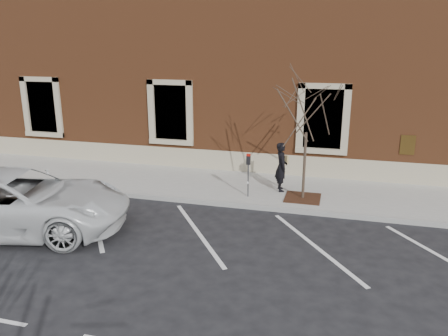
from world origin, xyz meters
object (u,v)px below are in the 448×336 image
(man, at_px, (281,167))
(parking_meter, at_px, (248,167))
(white_truck, at_px, (16,202))
(sapling, at_px, (307,114))

(man, distance_m, parking_meter, 1.34)
(man, distance_m, white_truck, 8.33)
(sapling, bearing_deg, man, 143.17)
(sapling, height_order, white_truck, sapling)
(parking_meter, height_order, sapling, sapling)
(man, bearing_deg, parking_meter, 114.86)
(man, relative_size, white_truck, 0.27)
(white_truck, bearing_deg, man, -67.29)
(man, xyz_separation_m, parking_meter, (-0.97, -0.91, 0.17))
(white_truck, bearing_deg, sapling, -73.80)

